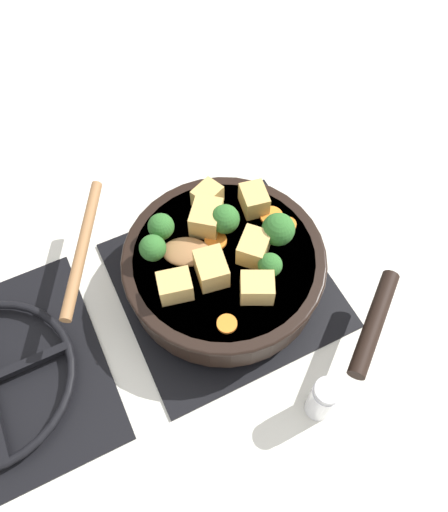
{
  "coord_description": "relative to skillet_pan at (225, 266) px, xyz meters",
  "views": [
    {
      "loc": [
        -0.32,
        0.16,
        0.69
      ],
      "look_at": [
        0.0,
        0.0,
        0.09
      ],
      "focal_mm": 35.0,
      "sensor_mm": 36.0,
      "label": 1
    }
  ],
  "objects": [
    {
      "name": "broccoli_floret_near_spoon",
      "position": [
        0.04,
        0.09,
        0.05
      ],
      "size": [
        0.04,
        0.04,
        0.04
      ],
      "color": "#709956",
      "rests_on": "skillet_pan"
    },
    {
      "name": "tofu_cube_front_piece",
      "position": [
        -0.01,
        -0.04,
        0.05
      ],
      "size": [
        0.06,
        0.06,
        0.04
      ],
      "primitive_type": "cube",
      "rotation": [
        0.0,
        0.0,
        5.48
      ],
      "color": "tan",
      "rests_on": "skillet_pan"
    },
    {
      "name": "carrot_slice_near_center",
      "position": [
        0.01,
        -0.1,
        0.03
      ],
      "size": [
        0.03,
        0.03,
        0.01
      ],
      "primitive_type": "cylinder",
      "color": "orange",
      "rests_on": "skillet_pan"
    },
    {
      "name": "tofu_cube_west_chunk",
      "position": [
        0.06,
        0.0,
        0.05
      ],
      "size": [
        0.06,
        0.06,
        0.04
      ],
      "primitive_type": "cube",
      "rotation": [
        0.0,
        0.0,
        5.61
      ],
      "color": "tan",
      "rests_on": "skillet_pan"
    },
    {
      "name": "tofu_cube_mid_small",
      "position": [
        0.06,
        -0.08,
        0.04
      ],
      "size": [
        0.05,
        0.04,
        0.04
      ],
      "primitive_type": "cube",
      "rotation": [
        0.0,
        0.0,
        2.96
      ],
      "color": "tan",
      "rests_on": "skillet_pan"
    },
    {
      "name": "carrot_slice_edge_slice",
      "position": [
        -0.09,
        0.04,
        0.03
      ],
      "size": [
        0.03,
        0.03,
        0.01
      ],
      "primitive_type": "cylinder",
      "color": "orange",
      "rests_on": "skillet_pan"
    },
    {
      "name": "broccoli_floret_east_rim",
      "position": [
        -0.01,
        -0.08,
        0.06
      ],
      "size": [
        0.05,
        0.05,
        0.05
      ],
      "color": "#709956",
      "rests_on": "skillet_pan"
    },
    {
      "name": "carrot_slice_orange_thin",
      "position": [
        0.03,
        -0.09,
        0.03
      ],
      "size": [
        0.03,
        0.03,
        0.01
      ],
      "primitive_type": "cylinder",
      "color": "orange",
      "rests_on": "skillet_pan"
    },
    {
      "name": "broccoli_floret_west_rim",
      "position": [
        0.04,
        -0.02,
        0.05
      ],
      "size": [
        0.04,
        0.04,
        0.05
      ],
      "color": "#709956",
      "rests_on": "skillet_pan"
    },
    {
      "name": "skillet_pan",
      "position": [
        0.0,
        0.0,
        0.0
      ],
      "size": [
        0.38,
        0.35,
        0.06
      ],
      "color": "black",
      "rests_on": "front_burner_grate"
    },
    {
      "name": "carrot_slice_under_broccoli",
      "position": [
        0.03,
        0.01,
        0.03
      ],
      "size": [
        0.03,
        0.03,
        0.01
      ],
      "primitive_type": "cylinder",
      "color": "orange",
      "rests_on": "skillet_pan"
    },
    {
      "name": "salt_shaker",
      "position": [
        -0.22,
        -0.03,
        -0.02
      ],
      "size": [
        0.04,
        0.04,
        0.09
      ],
      "color": "white",
      "rests_on": "ground_plane"
    },
    {
      "name": "broccoli_floret_center_top",
      "position": [
        -0.05,
        -0.04,
        0.05
      ],
      "size": [
        0.03,
        0.03,
        0.04
      ],
      "color": "#709956",
      "rests_on": "skillet_pan"
    },
    {
      "name": "ground_plane",
      "position": [
        0.0,
        0.0,
        -0.06
      ],
      "size": [
        2.4,
        2.4,
        0.0
      ],
      "primitive_type": "plane",
      "color": "silver"
    },
    {
      "name": "broccoli_floret_north_edge",
      "position": [
        0.07,
        0.07,
        0.05
      ],
      "size": [
        0.04,
        0.04,
        0.04
      ],
      "color": "#709956",
      "rests_on": "skillet_pan"
    },
    {
      "name": "tofu_cube_east_chunk",
      "position": [
        -0.02,
        0.08,
        0.04
      ],
      "size": [
        0.04,
        0.05,
        0.04
      ],
      "primitive_type": "cube",
      "rotation": [
        0.0,
        0.0,
        1.35
      ],
      "color": "tan",
      "rests_on": "skillet_pan"
    },
    {
      "name": "tofu_cube_back_piece",
      "position": [
        -0.02,
        0.03,
        0.05
      ],
      "size": [
        0.05,
        0.05,
        0.04
      ],
      "primitive_type": "cube",
      "rotation": [
        0.0,
        0.0,
        2.98
      ],
      "color": "tan",
      "rests_on": "skillet_pan"
    },
    {
      "name": "tofu_cube_near_handle",
      "position": [
        -0.07,
        -0.01,
        0.04
      ],
      "size": [
        0.05,
        0.05,
        0.04
      ],
      "primitive_type": "cube",
      "rotation": [
        0.0,
        0.0,
        4.25
      ],
      "color": "tan",
      "rests_on": "skillet_pan"
    },
    {
      "name": "wooden_spoon",
      "position": [
        0.07,
        0.12,
        0.03
      ],
      "size": [
        0.21,
        0.23,
        0.02
      ],
      "color": "olive",
      "rests_on": "skillet_pan"
    },
    {
      "name": "tofu_cube_center_large",
      "position": [
        0.1,
        -0.02,
        0.04
      ],
      "size": [
        0.04,
        0.05,
        0.03
      ],
      "primitive_type": "cube",
      "rotation": [
        0.0,
        0.0,
        1.98
      ],
      "color": "tan",
      "rests_on": "skillet_pan"
    },
    {
      "name": "front_burner_grate",
      "position": [
        0.0,
        0.0,
        -0.05
      ],
      "size": [
        0.31,
        0.31,
        0.03
      ],
      "color": "black",
      "rests_on": "ground_plane"
    }
  ]
}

